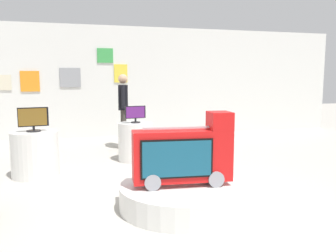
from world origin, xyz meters
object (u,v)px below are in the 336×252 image
Objects in this scene: display_pedestal_center_rear at (35,154)px; tv_on_left_rear at (135,114)px; main_display_pedestal at (182,196)px; tv_on_center_rear at (33,119)px; novelty_firetruck_tv at (184,155)px; shopper_browsing_near_truck at (123,105)px; display_pedestal_left_rear at (136,142)px.

tv_on_left_rear is at bearing 21.64° from display_pedestal_center_rear.
main_display_pedestal is 2.69m from tv_on_center_rear.
novelty_firetruck_tv is at bearing -45.71° from display_pedestal_center_rear.
novelty_firetruck_tv is 3.73m from shopper_browsing_near_truck.
novelty_firetruck_tv is 2.62× the size of tv_on_center_rear.
display_pedestal_left_rear is 1.60× the size of tv_on_center_rear.
tv_on_left_rear is at bearing 93.11° from novelty_firetruck_tv.
tv_on_left_rear is at bearing -86.94° from shopper_browsing_near_truck.
display_pedestal_left_rear is (-0.11, 2.52, 0.21)m from main_display_pedestal.
shopper_browsing_near_truck reaches higher than novelty_firetruck_tv.
shopper_browsing_near_truck is at bearing 93.11° from display_pedestal_left_rear.
display_pedestal_left_rear is 0.44× the size of shopper_browsing_near_truck.
tv_on_left_rear is (-0.14, 2.53, 0.25)m from novelty_firetruck_tv.
main_display_pedestal is at bearing 158.07° from novelty_firetruck_tv.
main_display_pedestal is 0.49m from novelty_firetruck_tv.
novelty_firetruck_tv is 2.62m from display_pedestal_center_rear.
tv_on_center_rear reaches higher than display_pedestal_left_rear.
novelty_firetruck_tv is 2.54m from tv_on_left_rear.
tv_on_left_rear is (-0.11, 2.52, 0.74)m from main_display_pedestal.
display_pedestal_center_rear reaches higher than main_display_pedestal.
tv_on_center_rear is at bearing -101.12° from display_pedestal_center_rear.
display_pedestal_left_rear is at bearing 93.09° from novelty_firetruck_tv.
novelty_firetruck_tv reaches higher than display_pedestal_center_rear.
novelty_firetruck_tv is (0.02, -0.01, 0.49)m from main_display_pedestal.
tv_on_center_rear is at bearing -158.25° from tv_on_left_rear.
display_pedestal_center_rear is 0.55m from tv_on_center_rear.
tv_on_left_rear is 1.88m from display_pedestal_center_rear.
tv_on_left_rear is at bearing 21.75° from tv_on_center_rear.
tv_on_left_rear is 1.19m from shopper_browsing_near_truck.
tv_on_center_rear is (-0.00, -0.00, 0.55)m from display_pedestal_center_rear.
display_pedestal_center_rear is at bearing 134.29° from novelty_firetruck_tv.
tv_on_center_rear is 0.27× the size of shopper_browsing_near_truck.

